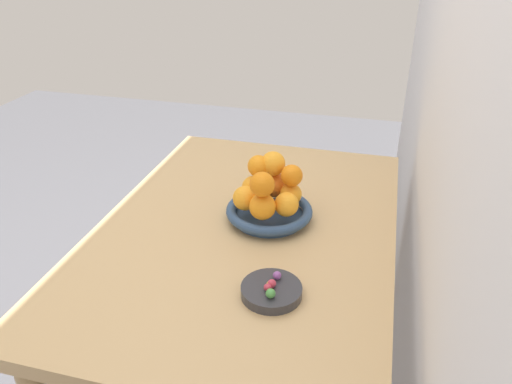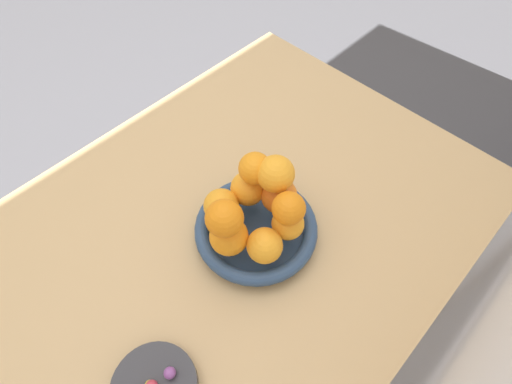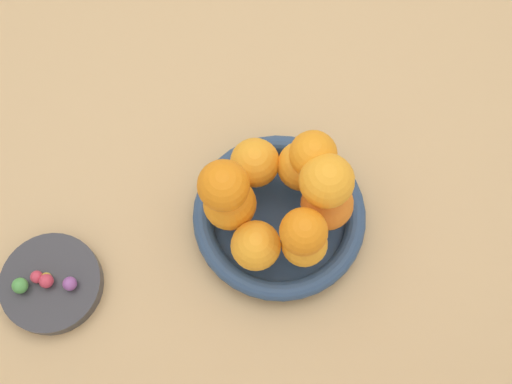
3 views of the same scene
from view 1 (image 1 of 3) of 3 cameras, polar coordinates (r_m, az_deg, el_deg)
name	(u,v)px [view 1 (image 1 of 3)]	position (r m, az deg, el deg)	size (l,w,h in m)	color
wall_back	(473,33)	(1.09, 23.52, 16.28)	(4.00, 0.05, 2.50)	white
dining_table	(246,254)	(1.35, -1.13, -7.08)	(1.10, 0.76, 0.74)	tan
fruit_bowl	(269,212)	(1.32, 1.52, -2.32)	(0.23, 0.23, 0.04)	navy
candy_dish	(271,291)	(1.07, 1.77, -11.23)	(0.13, 0.13, 0.02)	#333338
orange_0	(245,198)	(1.28, -1.26, -0.71)	(0.06, 0.06, 0.06)	orange
orange_1	(263,207)	(1.24, 0.75, -1.68)	(0.07, 0.07, 0.07)	orange
orange_2	(286,204)	(1.26, 3.50, -1.43)	(0.06, 0.06, 0.06)	orange
orange_3	(291,194)	(1.31, 4.00, -0.25)	(0.06, 0.06, 0.06)	orange
orange_4	(275,185)	(1.35, 2.22, 0.78)	(0.07, 0.07, 0.07)	orange
orange_5	(255,188)	(1.33, -0.16, 0.48)	(0.07, 0.07, 0.07)	orange
orange_6	(292,176)	(1.28, 4.10, 1.89)	(0.06, 0.06, 0.06)	orange
orange_7	(258,166)	(1.31, 0.29, 2.98)	(0.06, 0.06, 0.06)	orange
orange_8	(262,184)	(1.21, 0.71, 0.88)	(0.06, 0.06, 0.06)	orange
orange_9	(273,164)	(1.31, 1.95, 3.25)	(0.07, 0.07, 0.07)	orange
candy_ball_0	(277,275)	(1.08, 2.43, -9.51)	(0.02, 0.02, 0.02)	#8C4C99
candy_ball_1	(268,287)	(1.05, 1.33, -10.85)	(0.02, 0.02, 0.02)	#C6384C
candy_ball_2	(270,284)	(1.06, 1.57, -10.51)	(0.01, 0.01, 0.01)	gold
candy_ball_3	(272,284)	(1.06, 1.82, -10.42)	(0.02, 0.02, 0.02)	#C6384C
candy_ball_4	(271,293)	(1.04, 1.68, -11.51)	(0.02, 0.02, 0.02)	#4C9947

